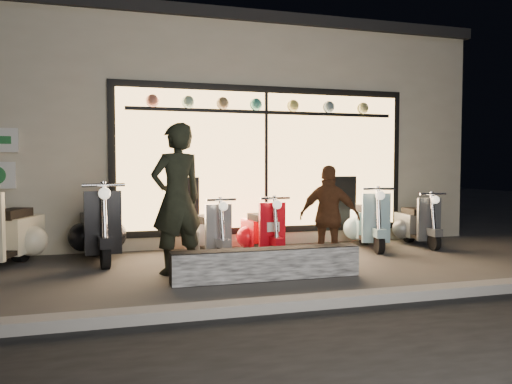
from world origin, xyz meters
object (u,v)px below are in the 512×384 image
(scooter_silver, at_px, (207,233))
(woman, at_px, (329,217))
(graffiti_barrier, at_px, (267,264))
(scooter_red, at_px, (261,231))
(man, at_px, (177,199))

(scooter_silver, relative_size, woman, 0.89)
(scooter_silver, bearing_deg, graffiti_barrier, -86.89)
(woman, bearing_deg, graffiti_barrier, 57.29)
(graffiti_barrier, xyz_separation_m, scooter_red, (0.45, 1.75, 0.18))
(man, distance_m, woman, 2.14)
(woman, bearing_deg, scooter_red, -29.99)
(graffiti_barrier, distance_m, man, 1.49)
(graffiti_barrier, height_order, man, man)
(graffiti_barrier, height_order, scooter_silver, scooter_silver)
(scooter_silver, bearing_deg, scooter_red, -13.50)
(scooter_silver, height_order, man, man)
(graffiti_barrier, relative_size, scooter_silver, 1.87)
(scooter_silver, bearing_deg, man, -129.35)
(graffiti_barrier, distance_m, woman, 1.26)
(graffiti_barrier, height_order, scooter_red, scooter_red)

